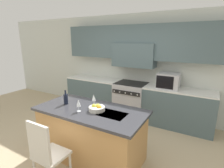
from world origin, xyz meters
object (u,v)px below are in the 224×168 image
object	(u,v)px
microwave	(169,81)
wine_glass_far	(94,98)
range_stove	(131,100)
fruit_bowl	(97,108)
wine_glass_near	(79,103)
wine_bottle	(66,99)
island_chair	(46,152)

from	to	relation	value
microwave	wine_glass_far	distance (m)	1.97
range_stove	microwave	distance (m)	1.13
microwave	wine_glass_far	size ratio (longest dim) A/B	2.40
range_stove	fruit_bowl	world-z (taller)	fruit_bowl
wine_glass_near	wine_bottle	bearing A→B (deg)	161.03
wine_glass_near	wine_glass_far	distance (m)	0.34
wine_glass_near	fruit_bowl	bearing A→B (deg)	35.62
wine_glass_far	wine_bottle	bearing A→B (deg)	-158.27
wine_glass_near	wine_glass_far	bearing A→B (deg)	79.89
wine_glass_far	fruit_bowl	xyz separation A→B (m)	(0.18, -0.17, -0.10)
fruit_bowl	wine_glass_near	bearing A→B (deg)	-144.38
island_chair	fruit_bowl	bearing A→B (deg)	72.13
wine_bottle	wine_glass_near	bearing A→B (deg)	-18.97
wine_glass_far	microwave	bearing A→B (deg)	62.61
range_stove	microwave	bearing A→B (deg)	1.14
island_chair	fruit_bowl	size ratio (longest dim) A/B	3.88
island_chair	wine_glass_far	world-z (taller)	wine_glass_far
wine_glass_far	fruit_bowl	world-z (taller)	wine_glass_far
range_stove	island_chair	bearing A→B (deg)	-91.30
wine_glass_far	fruit_bowl	size ratio (longest dim) A/B	0.78
microwave	island_chair	world-z (taller)	microwave
wine_bottle	microwave	bearing A→B (deg)	54.45
wine_bottle	range_stove	bearing A→B (deg)	76.85
wine_bottle	fruit_bowl	xyz separation A→B (m)	(0.66, 0.03, -0.06)
microwave	fruit_bowl	bearing A→B (deg)	-110.82
microwave	wine_glass_near	xyz separation A→B (m)	(-0.97, -2.09, -0.05)
wine_bottle	wine_glass_far	xyz separation A→B (m)	(0.48, 0.19, 0.04)
wine_bottle	fruit_bowl	bearing A→B (deg)	2.25
wine_bottle	wine_glass_far	world-z (taller)	wine_bottle
range_stove	wine_bottle	distance (m)	2.05
island_chair	wine_glass_far	bearing A→B (deg)	84.70
microwave	wine_bottle	world-z (taller)	microwave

